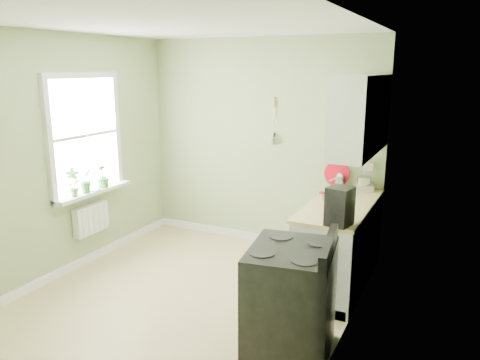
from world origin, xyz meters
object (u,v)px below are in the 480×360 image
at_px(coffee_maker, 339,207).
at_px(stand_mixer, 366,176).
at_px(stove, 291,302).
at_px(kettle, 339,180).

bearing_deg(coffee_maker, stand_mixer, 92.02).
relative_size(stove, stand_mixer, 2.77).
relative_size(stove, kettle, 5.93).
height_order(stove, coffee_maker, coffee_maker).
xyz_separation_m(stove, coffee_maker, (0.16, 0.79, 0.60)).
bearing_deg(stand_mixer, kettle, -168.03).
bearing_deg(kettle, stove, -85.19).
distance_m(stand_mixer, kettle, 0.31).
height_order(stove, kettle, kettle).
distance_m(stand_mixer, coffee_maker, 1.44).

